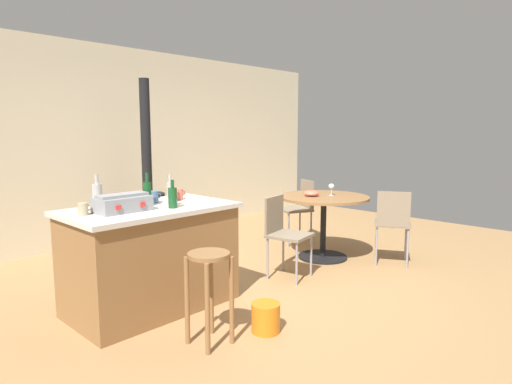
# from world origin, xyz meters

# --- Properties ---
(ground_plane) EXTENTS (8.80, 8.80, 0.00)m
(ground_plane) POSITION_xyz_m (0.00, 0.00, 0.00)
(ground_plane) COLOR #A37A4C
(back_wall) EXTENTS (8.00, 0.10, 2.70)m
(back_wall) POSITION_xyz_m (0.00, 2.80, 1.35)
(back_wall) COLOR beige
(back_wall) RESTS_ON ground_plane
(kitchen_island) EXTENTS (1.43, 0.84, 0.90)m
(kitchen_island) POSITION_xyz_m (-1.09, 0.32, 0.45)
(kitchen_island) COLOR olive
(kitchen_island) RESTS_ON ground_plane
(wooden_stool) EXTENTS (0.31, 0.31, 0.69)m
(wooden_stool) POSITION_xyz_m (-1.17, -0.56, 0.48)
(wooden_stool) COLOR olive
(wooden_stool) RESTS_ON ground_plane
(dining_table) EXTENTS (1.08, 1.08, 0.77)m
(dining_table) POSITION_xyz_m (1.21, 0.12, 0.59)
(dining_table) COLOR black
(dining_table) RESTS_ON ground_plane
(folding_chair_near) EXTENTS (0.54, 0.54, 0.88)m
(folding_chair_near) POSITION_xyz_m (1.53, -0.62, 0.52)
(folding_chair_near) COLOR #7F705B
(folding_chair_near) RESTS_ON ground_plane
(folding_chair_far) EXTENTS (0.53, 0.53, 0.87)m
(folding_chair_far) POSITION_xyz_m (1.61, 0.81, 0.52)
(folding_chair_far) COLOR #7F705B
(folding_chair_far) RESTS_ON ground_plane
(folding_chair_left) EXTENTS (0.47, 0.47, 0.86)m
(folding_chair_left) POSITION_xyz_m (0.34, 0.02, 0.51)
(folding_chair_left) COLOR #7F705B
(folding_chair_left) RESTS_ON ground_plane
(wood_stove) EXTENTS (0.44, 0.45, 2.21)m
(wood_stove) POSITION_xyz_m (0.01, 2.08, 0.54)
(wood_stove) COLOR black
(wood_stove) RESTS_ON ground_plane
(toolbox) EXTENTS (0.42, 0.26, 0.15)m
(toolbox) POSITION_xyz_m (-1.36, 0.28, 0.97)
(toolbox) COLOR gray
(toolbox) RESTS_ON kitchen_island
(bottle_0) EXTENTS (0.08, 0.08, 0.28)m
(bottle_0) POSITION_xyz_m (-1.41, 0.61, 1.01)
(bottle_0) COLOR #B7B2AD
(bottle_0) RESTS_ON kitchen_island
(bottle_1) EXTENTS (0.06, 0.06, 0.26)m
(bottle_1) POSITION_xyz_m (-0.84, 0.36, 1.00)
(bottle_1) COLOR #B7B2AD
(bottle_1) RESTS_ON kitchen_island
(bottle_2) EXTENTS (0.07, 0.07, 0.19)m
(bottle_2) POSITION_xyz_m (-0.90, 0.24, 0.98)
(bottle_2) COLOR #B7B2AD
(bottle_2) RESTS_ON kitchen_island
(bottle_3) EXTENTS (0.07, 0.07, 0.24)m
(bottle_3) POSITION_xyz_m (-0.98, 0.13, 1.00)
(bottle_3) COLOR #194C23
(bottle_3) RESTS_ON kitchen_island
(bottle_4) EXTENTS (0.07, 0.07, 0.29)m
(bottle_4) POSITION_xyz_m (-1.08, 0.36, 1.02)
(bottle_4) COLOR #194C23
(bottle_4) RESTS_ON kitchen_island
(cup_0) EXTENTS (0.12, 0.09, 0.11)m
(cup_0) POSITION_xyz_m (-0.95, 0.47, 0.96)
(cup_0) COLOR #4C7099
(cup_0) RESTS_ON kitchen_island
(cup_1) EXTENTS (0.12, 0.08, 0.11)m
(cup_1) POSITION_xyz_m (-0.68, 0.45, 0.96)
(cup_1) COLOR #DB6651
(cup_1) RESTS_ON kitchen_island
(cup_2) EXTENTS (0.11, 0.08, 0.10)m
(cup_2) POSITION_xyz_m (-1.65, 0.36, 0.95)
(cup_2) COLOR tan
(cup_2) RESTS_ON kitchen_island
(wine_glass) EXTENTS (0.07, 0.07, 0.14)m
(wine_glass) POSITION_xyz_m (1.32, 0.09, 0.87)
(wine_glass) COLOR silver
(wine_glass) RESTS_ON dining_table
(serving_bowl) EXTENTS (0.18, 0.18, 0.07)m
(serving_bowl) POSITION_xyz_m (1.09, 0.22, 0.80)
(serving_bowl) COLOR #DB6651
(serving_bowl) RESTS_ON dining_table
(plastic_bucket) EXTENTS (0.22, 0.22, 0.23)m
(plastic_bucket) POSITION_xyz_m (-0.75, -0.73, 0.11)
(plastic_bucket) COLOR orange
(plastic_bucket) RESTS_ON ground_plane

